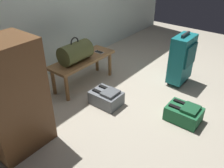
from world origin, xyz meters
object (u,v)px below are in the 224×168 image
object	(u,v)px
suitcase_upright_teal	(182,59)
backpack_green	(184,113)
bench	(83,62)
side_cabinet	(11,98)
cell_phone	(99,52)
backpack_grey	(106,97)
duffel_bag_olive	(75,52)

from	to	relation	value
suitcase_upright_teal	backpack_green	size ratio (longest dim) A/B	1.97
suitcase_upright_teal	backpack_green	distance (m)	0.93
bench	side_cabinet	world-z (taller)	side_cabinet
cell_phone	side_cabinet	distance (m)	1.58
bench	backpack_green	size ratio (longest dim) A/B	2.63
backpack_grey	suitcase_upright_teal	bearing A→B (deg)	-24.64
duffel_bag_olive	backpack_green	world-z (taller)	duffel_bag_olive
suitcase_upright_teal	bench	bearing A→B (deg)	129.70
side_cabinet	backpack_green	bearing A→B (deg)	-40.48
cell_phone	suitcase_upright_teal	size ratio (longest dim) A/B	0.19
bench	backpack_grey	distance (m)	0.66
bench	suitcase_upright_teal	bearing A→B (deg)	-50.30
duffel_bag_olive	backpack_grey	world-z (taller)	duffel_bag_olive
bench	backpack_grey	world-z (taller)	bench
duffel_bag_olive	backpack_grey	bearing A→B (deg)	-96.71
duffel_bag_olive	suitcase_upright_teal	size ratio (longest dim) A/B	0.59
cell_phone	backpack_green	xyz separation A→B (m)	(-0.19, -1.44, -0.32)
bench	duffel_bag_olive	bearing A→B (deg)	-180.00
duffel_bag_olive	backpack_grey	xyz separation A→B (m)	(-0.07, -0.58, -0.44)
backpack_grey	bench	bearing A→B (deg)	71.75
duffel_bag_olive	backpack_green	xyz separation A→B (m)	(0.23, -1.48, -0.44)
cell_phone	suitcase_upright_teal	world-z (taller)	suitcase_upright_teal
backpack_grey	side_cabinet	world-z (taller)	side_cabinet
backpack_green	side_cabinet	world-z (taller)	side_cabinet
cell_phone	bench	bearing A→B (deg)	171.46
bench	suitcase_upright_teal	world-z (taller)	suitcase_upright_teal
backpack_grey	side_cabinet	size ratio (longest dim) A/B	0.35
backpack_grey	side_cabinet	bearing A→B (deg)	166.60
suitcase_upright_teal	side_cabinet	size ratio (longest dim) A/B	0.68
duffel_bag_olive	side_cabinet	xyz separation A→B (m)	(-1.13, -0.32, 0.01)
cell_phone	suitcase_upright_teal	bearing A→B (deg)	-60.02
bench	backpack_grey	size ratio (longest dim) A/B	2.63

